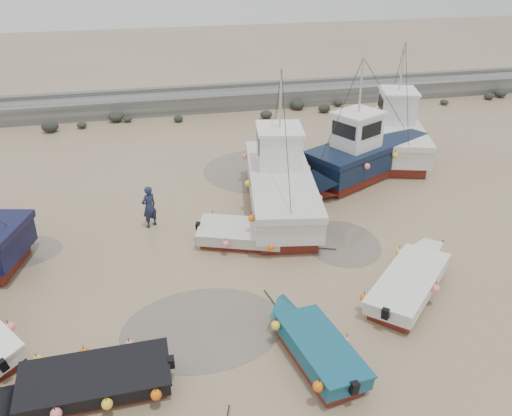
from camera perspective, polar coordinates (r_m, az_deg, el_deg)
The scene contains 14 objects.
ground at distance 17.75m, azimuth -0.62°, elevation -10.40°, with size 120.00×120.00×0.00m, color #97845F.
seawall at distance 37.13m, azimuth -7.69°, elevation 11.93°, with size 60.00×4.92×1.50m.
puddle_a at distance 16.77m, azimuth -6.05°, elevation -13.39°, with size 5.35×5.35×0.01m, color #62594D.
puddle_b at distance 21.03m, azimuth 9.80°, elevation -3.93°, with size 3.13×3.13×0.01m, color #62594D.
puddle_c at distance 22.34m, azimuth -26.04°, elevation -4.63°, with size 3.82×3.82×0.01m, color #62594D.
puddle_d at distance 27.14m, azimuth 0.14°, elevation 4.36°, with size 5.85×5.85×0.01m, color #62594D.
dinghy_2 at distance 15.47m, azimuth 6.47°, elevation -15.00°, with size 2.33×5.52×1.43m.
dinghy_3 at distance 18.66m, azimuth 17.52°, elevation -7.70°, with size 5.35×5.11×1.43m.
dinghy_4 at distance 15.16m, azimuth -19.26°, elevation -18.06°, with size 6.42×2.13×1.43m.
dinghy_5 at distance 20.35m, azimuth -0.72°, elevation -2.82°, with size 5.56×2.98×1.43m.
cabin_boat_1 at distance 23.11m, azimuth 2.63°, elevation 3.34°, with size 4.21×11.33×6.22m.
cabin_boat_2 at distance 26.20m, azimuth 11.73°, elevation 6.00°, with size 9.55×5.91×6.22m.
cabin_boat_3 at distance 30.00m, azimuth 15.58°, elevation 8.51°, with size 4.70×9.49×6.22m.
person at distance 22.36m, azimuth -11.87°, elevation -2.02°, with size 0.70×0.46×1.92m, color #1B223D.
Camera 1 is at (-2.77, -13.49, 11.20)m, focal length 35.00 mm.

